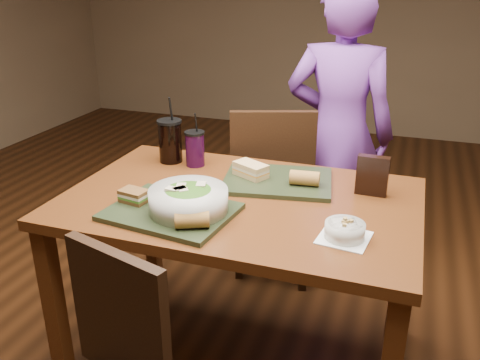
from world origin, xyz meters
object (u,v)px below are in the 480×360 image
at_px(chip_bag, 372,176).
at_px(diner, 339,135).
at_px(baguette_near, 192,220).
at_px(cup_cola, 170,141).
at_px(chair_far, 277,187).
at_px(cup_berry, 195,148).
at_px(sandwich_far, 251,170).
at_px(baguette_far, 305,178).
at_px(sandwich_near, 134,196).
at_px(tray_near, 171,212).
at_px(dining_table, 240,219).
at_px(tray_far, 277,181).
at_px(salad_bowl, 188,199).
at_px(soup_bowl, 345,230).

bearing_deg(chip_bag, diner, 110.20).
height_order(baguette_near, cup_cola, cup_cola).
bearing_deg(chair_far, cup_berry, -122.34).
bearing_deg(sandwich_far, baguette_far, -4.81).
xyz_separation_m(sandwich_near, sandwich_far, (0.32, 0.37, 0.00)).
distance_m(tray_near, cup_berry, 0.49).
xyz_separation_m(diner, cup_cola, (-0.64, -0.61, 0.09)).
relative_size(dining_table, tray_near, 3.10).
distance_m(tray_near, baguette_near, 0.16).
bearing_deg(dining_table, tray_near, -130.38).
bearing_deg(baguette_far, chair_far, 115.19).
height_order(sandwich_near, cup_berry, cup_berry).
bearing_deg(baguette_far, sandwich_far, 175.19).
relative_size(baguette_far, cup_cola, 0.39).
bearing_deg(tray_near, sandwich_far, 66.79).
relative_size(sandwich_far, chip_bag, 1.02).
relative_size(tray_far, salad_bowl, 1.56).
bearing_deg(baguette_near, diner, 76.68).
height_order(diner, cup_berry, diner).
bearing_deg(baguette_near, chair_far, 88.78).
relative_size(chair_far, baguette_near, 8.57).
height_order(soup_bowl, cup_cola, cup_cola).
bearing_deg(baguette_near, soup_bowl, 14.39).
bearing_deg(chip_bag, tray_near, -146.01).
relative_size(baguette_near, baguette_far, 0.97).
xyz_separation_m(diner, tray_far, (-0.13, -0.70, 0.00)).
height_order(salad_bowl, baguette_near, salad_bowl).
distance_m(chair_far, baguette_far, 0.63).
bearing_deg(chair_far, diner, 38.80).
distance_m(soup_bowl, cup_cola, 0.95).
distance_m(tray_far, cup_berry, 0.40).
relative_size(chair_far, baguette_far, 8.30).
bearing_deg(tray_near, cup_cola, 116.17).
bearing_deg(diner, cup_cola, 44.46).
bearing_deg(baguette_far, sandwich_near, -147.00).
relative_size(chair_far, chip_bag, 6.15).
height_order(sandwich_near, sandwich_far, sandwich_far).
distance_m(diner, cup_cola, 0.89).
xyz_separation_m(diner, soup_bowl, (0.19, -1.07, 0.02)).
xyz_separation_m(soup_bowl, baguette_near, (-0.47, -0.12, 0.02)).
relative_size(dining_table, baguette_near, 11.92).
bearing_deg(tray_near, dining_table, 49.62).
distance_m(tray_near, soup_bowl, 0.59).
bearing_deg(salad_bowl, tray_near, -169.42).
height_order(salad_bowl, chip_bag, chip_bag).
bearing_deg(salad_bowl, chip_bag, 34.13).
height_order(tray_far, baguette_near, baguette_near).
relative_size(chair_far, tray_near, 2.23).
bearing_deg(tray_near, chair_far, 80.58).
bearing_deg(sandwich_far, tray_far, 3.55).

